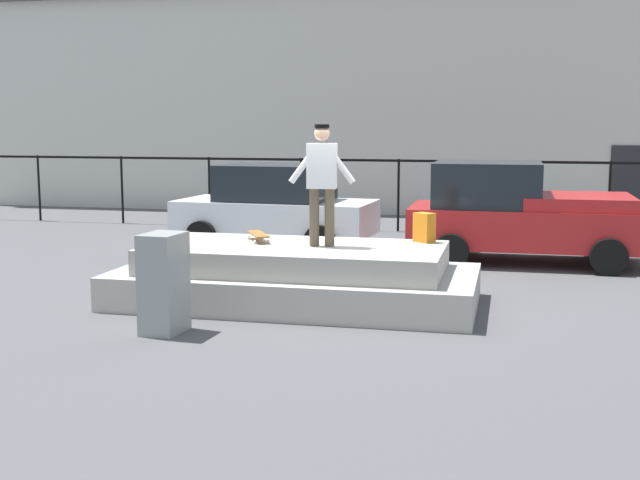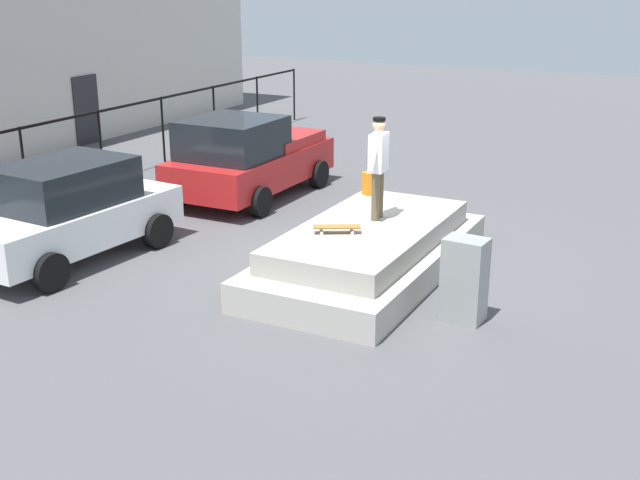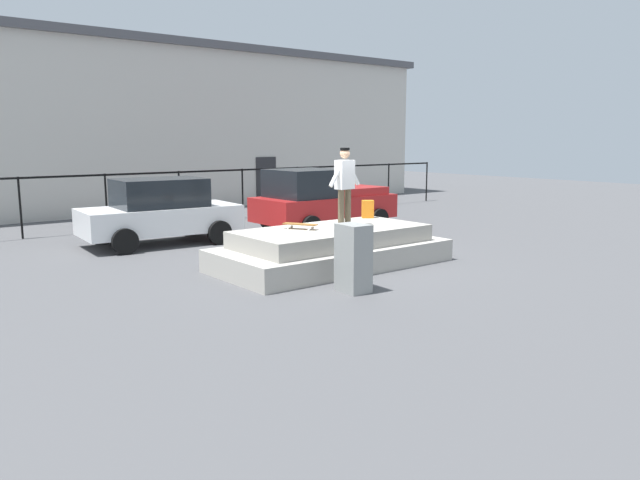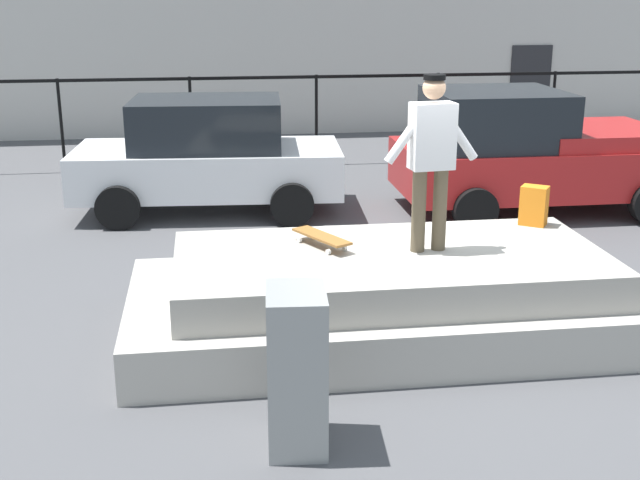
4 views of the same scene
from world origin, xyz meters
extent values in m
plane|color=#4C4C4F|center=(0.00, 0.00, 0.00)|extent=(60.00, 60.00, 0.00)
cube|color=#ADA89E|center=(-0.37, -0.48, 0.24)|extent=(5.18, 2.49, 0.48)
cube|color=#A09B91|center=(-0.37, -0.48, 0.66)|extent=(4.25, 2.04, 0.36)
cylinder|color=brown|center=(-0.10, -0.47, 1.26)|extent=(0.14, 0.14, 0.83)
cylinder|color=brown|center=(0.12, -0.44, 1.26)|extent=(0.14, 0.14, 0.83)
cube|color=silver|center=(0.01, -0.45, 1.99)|extent=(0.44, 0.28, 0.64)
cylinder|color=silver|center=(-0.24, -0.48, 2.01)|extent=(0.45, 0.14, 0.55)
cylinder|color=silver|center=(0.27, -0.43, 2.01)|extent=(0.45, 0.14, 0.55)
sphere|color=tan|center=(0.01, -0.45, 2.45)|extent=(0.22, 0.22, 0.22)
cylinder|color=black|center=(0.01, -0.45, 2.55)|extent=(0.23, 0.23, 0.05)
cube|color=brown|center=(-1.02, -0.19, 0.96)|extent=(0.54, 0.76, 0.02)
cylinder|color=silver|center=(-0.99, -0.46, 0.88)|extent=(0.05, 0.06, 0.06)
cylinder|color=silver|center=(-0.81, -0.36, 0.88)|extent=(0.05, 0.06, 0.06)
cylinder|color=silver|center=(-1.23, -0.03, 0.88)|extent=(0.05, 0.06, 0.06)
cylinder|color=silver|center=(-1.05, 0.07, 0.88)|extent=(0.05, 0.06, 0.06)
cube|color=orange|center=(1.40, 0.27, 1.06)|extent=(0.34, 0.32, 0.44)
cube|color=white|center=(-2.12, 4.52, 0.66)|extent=(4.15, 2.08, 0.68)
cube|color=black|center=(-2.12, 4.52, 1.37)|extent=(2.33, 1.74, 0.74)
cylinder|color=black|center=(-3.30, 5.53, 0.32)|extent=(0.65, 0.26, 0.64)
cylinder|color=black|center=(-3.43, 3.68, 0.32)|extent=(0.65, 0.26, 0.64)
cylinder|color=black|center=(-0.80, 5.36, 0.32)|extent=(0.65, 0.26, 0.64)
cylinder|color=black|center=(-0.93, 3.51, 0.32)|extent=(0.65, 0.26, 0.64)
cube|color=#B21E1E|center=(2.95, 3.88, 0.68)|extent=(4.33, 2.02, 0.73)
cube|color=black|center=(2.20, 3.87, 1.46)|extent=(1.95, 1.85, 0.83)
cube|color=#B21E1E|center=(3.82, 3.88, 1.17)|extent=(1.95, 1.91, 0.24)
cylinder|color=black|center=(1.61, 4.89, 0.32)|extent=(0.64, 0.22, 0.64)
cylinder|color=black|center=(1.62, 2.85, 0.32)|extent=(0.64, 0.22, 0.64)
cylinder|color=black|center=(4.29, 4.90, 0.32)|extent=(0.64, 0.22, 0.64)
cylinder|color=black|center=(4.30, 2.86, 0.32)|extent=(0.64, 0.22, 0.64)
cube|color=gray|center=(-1.53, -2.49, 0.63)|extent=(0.48, 0.63, 1.25)
cylinder|color=black|center=(-4.80, 7.77, 0.87)|extent=(0.06, 0.06, 1.74)
cylinder|color=black|center=(-2.40, 7.77, 0.87)|extent=(0.06, 0.06, 1.74)
cylinder|color=black|center=(0.00, 7.77, 0.87)|extent=(0.06, 0.06, 1.74)
cylinder|color=black|center=(2.40, 7.77, 0.87)|extent=(0.06, 0.06, 1.74)
cylinder|color=black|center=(4.80, 7.77, 0.87)|extent=(0.06, 0.06, 1.74)
cylinder|color=black|center=(7.20, 7.77, 0.87)|extent=(0.06, 0.06, 1.74)
cylinder|color=black|center=(9.60, 7.77, 0.87)|extent=(0.06, 0.06, 1.74)
cylinder|color=black|center=(12.00, 7.77, 0.87)|extent=(0.06, 0.06, 1.74)
cube|color=black|center=(0.00, 7.77, 1.70)|extent=(24.00, 0.04, 0.06)
cube|color=beige|center=(0.00, 15.38, 3.12)|extent=(28.37, 8.33, 6.24)
cube|color=#4C4C51|center=(0.00, 15.38, 6.39)|extent=(28.94, 8.74, 0.30)
cube|color=#262628|center=(5.67, 11.21, 1.00)|extent=(1.00, 0.06, 2.00)
camera|label=1|loc=(2.64, -11.85, 2.61)|focal=46.33mm
camera|label=2|loc=(-12.09, -5.56, 4.84)|focal=45.16mm
camera|label=3|loc=(-8.79, -10.61, 2.78)|focal=34.20mm
camera|label=4|loc=(-2.13, -8.08, 3.38)|focal=46.38mm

